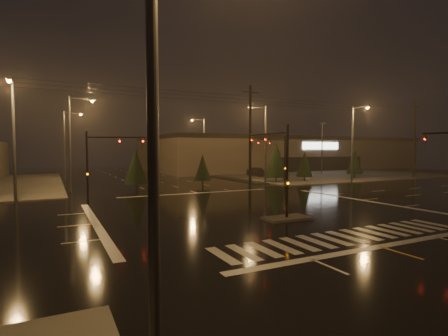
% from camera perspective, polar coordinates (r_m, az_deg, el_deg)
% --- Properties ---
extents(ground, '(140.00, 140.00, 0.00)m').
position_cam_1_polar(ground, '(25.99, 4.87, -6.79)').
color(ground, black).
rests_on(ground, ground).
extents(sidewalk_ne, '(36.00, 36.00, 0.12)m').
position_cam_1_polar(sidewalk_ne, '(67.73, 13.38, -0.77)').
color(sidewalk_ne, '#494641').
rests_on(sidewalk_ne, ground).
extents(median_island, '(3.00, 1.60, 0.15)m').
position_cam_1_polar(median_island, '(22.72, 10.18, -8.06)').
color(median_island, '#494641').
rests_on(median_island, ground).
extents(crosswalk, '(15.00, 2.60, 0.01)m').
position_cam_1_polar(crosswalk, '(19.05, 19.35, -10.55)').
color(crosswalk, beige).
rests_on(crosswalk, ground).
extents(stop_bar_near, '(16.00, 0.50, 0.01)m').
position_cam_1_polar(stop_bar_near, '(17.76, 24.07, -11.63)').
color(stop_bar_near, beige).
rests_on(stop_bar_near, ground).
extents(stop_bar_far, '(16.00, 0.50, 0.01)m').
position_cam_1_polar(stop_bar_far, '(35.74, -4.36, -4.09)').
color(stop_bar_far, beige).
rests_on(stop_bar_far, ground).
extents(parking_lot, '(50.00, 24.00, 0.08)m').
position_cam_1_polar(parking_lot, '(69.59, 17.60, -0.74)').
color(parking_lot, black).
rests_on(parking_lot, ground).
extents(retail_building, '(60.20, 28.30, 7.20)m').
position_cam_1_polar(retail_building, '(83.32, 9.00, 2.57)').
color(retail_building, brown).
rests_on(retail_building, ground).
extents(signal_mast_median, '(0.25, 4.59, 6.00)m').
position_cam_1_polar(signal_mast_median, '(23.06, 8.89, 1.32)').
color(signal_mast_median, black).
rests_on(signal_mast_median, ground).
extents(signal_mast_ne, '(4.84, 1.86, 6.00)m').
position_cam_1_polar(signal_mast_ne, '(39.32, 9.05, 2.06)').
color(signal_mast_ne, black).
rests_on(signal_mast_ne, ground).
extents(signal_mast_nw, '(4.84, 1.86, 6.00)m').
position_cam_1_polar(signal_mast_nw, '(32.24, -19.63, 1.72)').
color(signal_mast_nw, black).
rests_on(signal_mast_nw, ground).
extents(streetlight_0, '(2.77, 0.32, 10.00)m').
position_cam_1_polar(streetlight_0, '(7.33, -9.16, 13.89)').
color(streetlight_0, '#38383A').
rests_on(streetlight_0, ground).
extents(streetlight_1, '(2.77, 0.32, 10.00)m').
position_cam_1_polar(streetlight_1, '(39.95, -23.45, 4.75)').
color(streetlight_1, '#38383A').
rests_on(streetlight_1, ground).
extents(streetlight_2, '(2.77, 0.32, 10.00)m').
position_cam_1_polar(streetlight_2, '(55.93, -24.32, 4.16)').
color(streetlight_2, '#38383A').
rests_on(streetlight_2, ground).
extents(streetlight_3, '(2.77, 0.32, 10.00)m').
position_cam_1_polar(streetlight_3, '(45.14, 6.48, 4.75)').
color(streetlight_3, '#38383A').
rests_on(streetlight_3, ground).
extents(streetlight_4, '(2.77, 0.32, 10.00)m').
position_cam_1_polar(streetlight_4, '(62.87, -3.51, 4.26)').
color(streetlight_4, '#38383A').
rests_on(streetlight_4, ground).
extents(streetlight_5, '(0.32, 2.77, 10.00)m').
position_cam_1_polar(streetlight_5, '(33.19, -31.17, 4.97)').
color(streetlight_5, '#38383A').
rests_on(streetlight_5, ground).
extents(streetlight_6, '(0.32, 2.77, 10.00)m').
position_cam_1_polar(streetlight_6, '(48.41, 20.50, 4.46)').
color(streetlight_6, '#38383A').
rests_on(streetlight_6, ground).
extents(utility_pole_1, '(2.20, 0.32, 12.00)m').
position_cam_1_polar(utility_pole_1, '(41.77, 4.29, 5.35)').
color(utility_pole_1, black).
rests_on(utility_pole_1, ground).
extents(utility_pole_2, '(2.20, 0.32, 12.00)m').
position_cam_1_polar(utility_pole_2, '(62.65, 28.66, 4.20)').
color(utility_pole_2, black).
rests_on(utility_pole_2, ground).
extents(conifer_0, '(2.98, 2.98, 5.36)m').
position_cam_1_polar(conifer_0, '(47.75, 8.52, 1.30)').
color(conifer_0, black).
rests_on(conifer_0, ground).
extents(conifer_1, '(2.26, 2.26, 4.23)m').
position_cam_1_polar(conifer_1, '(49.40, 13.01, 0.66)').
color(conifer_1, black).
rests_on(conifer_1, ground).
extents(conifer_2, '(2.43, 2.43, 4.49)m').
position_cam_1_polar(conifer_2, '(57.55, 20.55, 1.00)').
color(conifer_2, black).
rests_on(conifer_2, ground).
extents(conifer_3, '(2.48, 2.48, 4.58)m').
position_cam_1_polar(conifer_3, '(38.97, -14.16, 0.30)').
color(conifer_3, black).
rests_on(conifer_3, ground).
extents(conifer_4, '(2.04, 2.04, 3.90)m').
position_cam_1_polar(conifer_4, '(42.36, -3.49, 0.13)').
color(conifer_4, black).
rests_on(conifer_4, ground).
extents(car_parked, '(2.18, 4.78, 1.59)m').
position_cam_1_polar(car_parked, '(57.31, 5.56, -0.63)').
color(car_parked, black).
rests_on(car_parked, ground).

